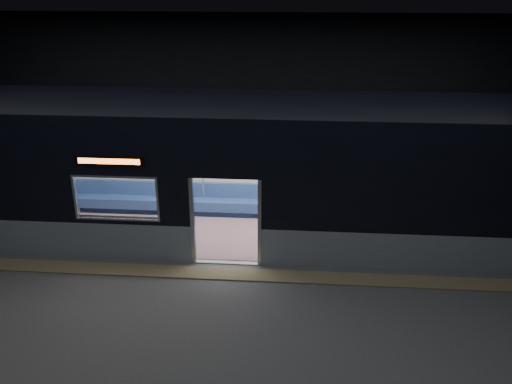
# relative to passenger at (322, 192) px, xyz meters

# --- Properties ---
(station_floor) EXTENTS (24.00, 14.00, 0.01)m
(station_floor) POSITION_rel_passenger_xyz_m (-2.19, -3.55, -0.79)
(station_floor) COLOR #47494C
(station_floor) RESTS_ON ground
(station_envelope) EXTENTS (24.00, 14.00, 5.00)m
(station_envelope) POSITION_rel_passenger_xyz_m (-2.19, -3.55, 2.88)
(station_envelope) COLOR black
(station_envelope) RESTS_ON station_floor
(tactile_strip) EXTENTS (22.80, 0.50, 0.03)m
(tactile_strip) POSITION_rel_passenger_xyz_m (-2.19, -3.00, -0.77)
(tactile_strip) COLOR #8C7F59
(tactile_strip) RESTS_ON station_floor
(metro_car) EXTENTS (18.00, 3.04, 3.35)m
(metro_car) POSITION_rel_passenger_xyz_m (-2.19, -1.00, 1.06)
(metro_car) COLOR #909DAC
(metro_car) RESTS_ON station_floor
(passenger) EXTENTS (0.40, 0.67, 1.33)m
(passenger) POSITION_rel_passenger_xyz_m (0.00, 0.00, 0.00)
(passenger) COLOR black
(passenger) RESTS_ON metro_car
(handbag) EXTENTS (0.29, 0.26, 0.14)m
(handbag) POSITION_rel_passenger_xyz_m (-0.03, -0.22, -0.11)
(handbag) COLOR black
(handbag) RESTS_ON passenger
(transit_map) EXTENTS (1.06, 0.03, 0.69)m
(transit_map) POSITION_rel_passenger_xyz_m (2.81, 0.31, 0.71)
(transit_map) COLOR white
(transit_map) RESTS_ON metro_car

